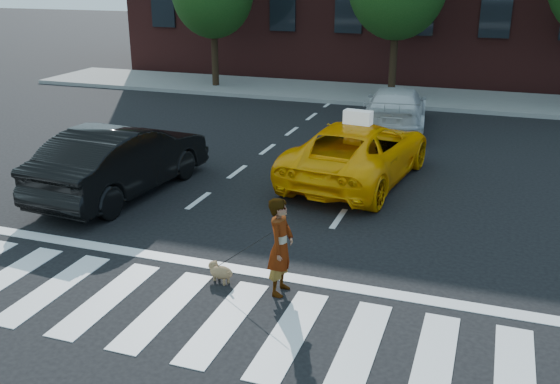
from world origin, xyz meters
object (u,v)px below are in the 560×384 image
object	(u,v)px
black_sedan	(122,159)
dog	(220,271)
taxi	(358,151)
woman	(281,246)
white_suv	(395,108)

from	to	relation	value
black_sedan	dog	size ratio (longest dim) A/B	9.19
taxi	black_sedan	size ratio (longest dim) A/B	1.07
woman	dog	bearing A→B (deg)	89.85
taxi	woman	world-z (taller)	woman
taxi	woman	distance (m)	5.90
black_sedan	dog	bearing A→B (deg)	144.59
black_sedan	woman	xyz separation A→B (m)	(4.92, -3.23, 0.00)
white_suv	woman	xyz separation A→B (m)	(0.09, -11.30, 0.12)
white_suv	woman	size ratio (longest dim) A/B	2.91
dog	taxi	bearing A→B (deg)	103.52
taxi	woman	size ratio (longest dim) A/B	3.24
black_sedan	white_suv	world-z (taller)	black_sedan
dog	black_sedan	bearing A→B (deg)	163.17
black_sedan	dog	world-z (taller)	black_sedan
woman	dog	world-z (taller)	woman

